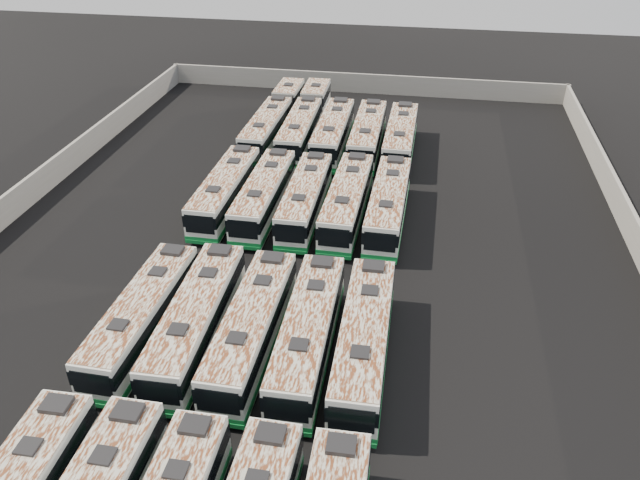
{
  "coord_description": "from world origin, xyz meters",
  "views": [
    {
      "loc": [
        7.43,
        -33.44,
        23.23
      ],
      "look_at": [
        1.31,
        1.07,
        1.6
      ],
      "focal_mm": 35.0,
      "sensor_mm": 36.0,
      "label": 1
    }
  ],
  "objects_px": {
    "bus_midback_right": "(347,201)",
    "bus_back_far_right": "(400,138)",
    "bus_midback_left": "(264,195)",
    "bus_back_left": "(305,119)",
    "bus_midfront_left": "(197,320)",
    "bus_midfront_right": "(308,334)",
    "bus_back_center": "(333,133)",
    "bus_midfront_far_left": "(143,316)",
    "bus_midback_center": "(305,199)",
    "bus_midback_far_right": "(388,205)",
    "bus_midfront_far_right": "(364,340)",
    "bus_back_far_left": "(274,118)",
    "bus_back_right": "(367,135)",
    "bus_midback_far_left": "(225,191)",
    "bus_midfront_center": "(252,328)"
  },
  "relations": [
    {
      "from": "bus_midback_far_left",
      "to": "bus_back_center",
      "type": "bearing_deg",
      "value": 64.3
    },
    {
      "from": "bus_midfront_far_left",
      "to": "bus_midfront_far_right",
      "type": "relative_size",
      "value": 0.97
    },
    {
      "from": "bus_midback_far_right",
      "to": "bus_back_center",
      "type": "bearing_deg",
      "value": 116.5
    },
    {
      "from": "bus_back_center",
      "to": "bus_midfront_far_right",
      "type": "bearing_deg",
      "value": -78.03
    },
    {
      "from": "bus_midfront_left",
      "to": "bus_midback_center",
      "type": "relative_size",
      "value": 1.04
    },
    {
      "from": "bus_midfront_left",
      "to": "bus_back_right",
      "type": "relative_size",
      "value": 1.0
    },
    {
      "from": "bus_back_right",
      "to": "bus_midfront_far_right",
      "type": "bearing_deg",
      "value": -84.2
    },
    {
      "from": "bus_midfront_far_right",
      "to": "bus_back_far_right",
      "type": "xyz_separation_m",
      "value": [
        0.04,
        27.87,
        -0.0
      ]
    },
    {
      "from": "bus_midfront_left",
      "to": "bus_midback_far_left",
      "type": "distance_m",
      "value": 15.45
    },
    {
      "from": "bus_midfront_far_left",
      "to": "bus_midback_far_right",
      "type": "distance_m",
      "value": 19.53
    },
    {
      "from": "bus_midback_center",
      "to": "bus_back_left",
      "type": "height_order",
      "value": "bus_back_left"
    },
    {
      "from": "bus_midfront_right",
      "to": "bus_midback_far_left",
      "type": "distance_m",
      "value": 17.81
    },
    {
      "from": "bus_midback_right",
      "to": "bus_back_center",
      "type": "relative_size",
      "value": 0.99
    },
    {
      "from": "bus_midfront_left",
      "to": "bus_back_center",
      "type": "distance_m",
      "value": 27.99
    },
    {
      "from": "bus_midback_far_right",
      "to": "bus_back_far_right",
      "type": "distance_m",
      "value": 12.76
    },
    {
      "from": "bus_midback_right",
      "to": "bus_midback_far_right",
      "type": "bearing_deg",
      "value": 0.38
    },
    {
      "from": "bus_back_right",
      "to": "bus_back_far_left",
      "type": "bearing_deg",
      "value": 162.78
    },
    {
      "from": "bus_midfront_left",
      "to": "bus_back_right",
      "type": "height_order",
      "value": "same"
    },
    {
      "from": "bus_midback_left",
      "to": "bus_back_far_left",
      "type": "bearing_deg",
      "value": 101.08
    },
    {
      "from": "bus_midfront_center",
      "to": "bus_back_center",
      "type": "relative_size",
      "value": 0.98
    },
    {
      "from": "bus_midfront_left",
      "to": "bus_midback_left",
      "type": "relative_size",
      "value": 1.03
    },
    {
      "from": "bus_back_right",
      "to": "bus_midback_far_right",
      "type": "bearing_deg",
      "value": -77.29
    },
    {
      "from": "bus_midfront_left",
      "to": "bus_back_right",
      "type": "bearing_deg",
      "value": 75.94
    },
    {
      "from": "bus_midback_right",
      "to": "bus_midback_center",
      "type": "bearing_deg",
      "value": -177.69
    },
    {
      "from": "bus_midfront_far_right",
      "to": "bus_back_center",
      "type": "xyz_separation_m",
      "value": [
        -6.11,
        27.89,
        0.02
      ]
    },
    {
      "from": "bus_midback_right",
      "to": "bus_midback_far_right",
      "type": "height_order",
      "value": "bus_midback_right"
    },
    {
      "from": "bus_back_center",
      "to": "bus_midback_far_right",
      "type": "bearing_deg",
      "value": -64.8
    },
    {
      "from": "bus_back_far_right",
      "to": "bus_back_left",
      "type": "bearing_deg",
      "value": 161.68
    },
    {
      "from": "bus_midfront_far_left",
      "to": "bus_back_far_right",
      "type": "height_order",
      "value": "bus_back_far_right"
    },
    {
      "from": "bus_midfront_far_left",
      "to": "bus_back_far_left",
      "type": "relative_size",
      "value": 0.64
    },
    {
      "from": "bus_back_far_left",
      "to": "bus_midback_left",
      "type": "bearing_deg",
      "value": -78.59
    },
    {
      "from": "bus_midback_left",
      "to": "bus_back_left",
      "type": "relative_size",
      "value": 0.64
    },
    {
      "from": "bus_midback_left",
      "to": "bus_back_left",
      "type": "distance_m",
      "value": 15.98
    },
    {
      "from": "bus_midback_far_right",
      "to": "bus_back_far_left",
      "type": "relative_size",
      "value": 0.66
    },
    {
      "from": "bus_back_far_left",
      "to": "bus_midfront_far_right",
      "type": "bearing_deg",
      "value": -67.74
    },
    {
      "from": "bus_midback_right",
      "to": "bus_back_far_right",
      "type": "xyz_separation_m",
      "value": [
        3.06,
        12.73,
        -0.0
      ]
    },
    {
      "from": "bus_midback_left",
      "to": "bus_back_center",
      "type": "height_order",
      "value": "bus_back_center"
    },
    {
      "from": "bus_midfront_far_right",
      "to": "bus_back_left",
      "type": "distance_m",
      "value": 32.41
    },
    {
      "from": "bus_midfront_far_right",
      "to": "bus_midback_far_right",
      "type": "bearing_deg",
      "value": 89.12
    },
    {
      "from": "bus_midfront_far_right",
      "to": "bus_midback_far_left",
      "type": "relative_size",
      "value": 1.02
    },
    {
      "from": "bus_midfront_far_left",
      "to": "bus_midback_center",
      "type": "xyz_separation_m",
      "value": [
        6.12,
        15.14,
        0.0
      ]
    },
    {
      "from": "bus_midfront_center",
      "to": "bus_back_center",
      "type": "height_order",
      "value": "bus_back_center"
    },
    {
      "from": "bus_midfront_center",
      "to": "bus_back_right",
      "type": "xyz_separation_m",
      "value": [
        3.11,
        28.06,
        0.02
      ]
    },
    {
      "from": "bus_midfront_far_left",
      "to": "bus_midback_left",
      "type": "xyz_separation_m",
      "value": [
        2.99,
        15.15,
        0.02
      ]
    },
    {
      "from": "bus_back_far_left",
      "to": "bus_back_far_right",
      "type": "relative_size",
      "value": 1.51
    },
    {
      "from": "bus_midback_left",
      "to": "bus_midfront_far_right",
      "type": "bearing_deg",
      "value": -58.22
    },
    {
      "from": "bus_midback_far_right",
      "to": "bus_back_center",
      "type": "distance_m",
      "value": 14.17
    },
    {
      "from": "bus_midfront_right",
      "to": "bus_back_center",
      "type": "distance_m",
      "value": 28.04
    },
    {
      "from": "bus_midfront_far_left",
      "to": "bus_midback_left",
      "type": "distance_m",
      "value": 15.44
    },
    {
      "from": "bus_back_far_right",
      "to": "bus_midback_center",
      "type": "bearing_deg",
      "value": -115.26
    }
  ]
}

